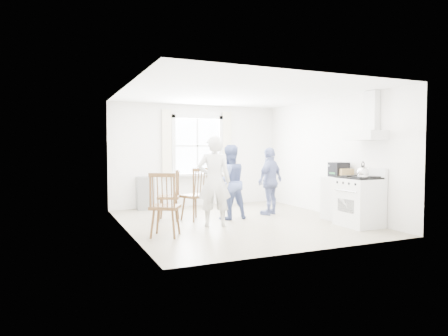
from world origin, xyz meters
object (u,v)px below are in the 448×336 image
at_px(stereo_stack, 339,170).
at_px(person_mid, 229,182).
at_px(gas_stove, 359,201).
at_px(windsor_chair_c, 174,189).
at_px(windsor_chair_b, 163,198).
at_px(person_right, 270,181).
at_px(windsor_chair_a, 199,188).
at_px(low_cabinet, 338,198).
at_px(person_left, 214,181).

relative_size(stereo_stack, person_mid, 0.22).
xyz_separation_m(gas_stove, windsor_chair_c, (-3.08, 2.01, 0.17)).
distance_m(windsor_chair_b, person_right, 3.11).
relative_size(windsor_chair_a, windsor_chair_c, 1.04).
height_order(windsor_chair_a, person_right, person_right).
bearing_deg(low_cabinet, person_left, 170.88).
bearing_deg(low_cabinet, windsor_chair_b, -177.55).
bearing_deg(stereo_stack, gas_stove, -97.47).
bearing_deg(windsor_chair_a, gas_stove, -34.23).
xyz_separation_m(gas_stove, person_right, (-0.89, 1.85, 0.27)).
bearing_deg(stereo_stack, person_right, 130.86).
bearing_deg(windsor_chair_c, person_mid, -15.75).
height_order(windsor_chair_a, person_left, person_left).
xyz_separation_m(low_cabinet, stereo_stack, (0.03, 0.02, 0.60)).
bearing_deg(person_left, windsor_chair_c, -36.89).
height_order(gas_stove, person_mid, person_mid).
xyz_separation_m(gas_stove, stereo_stack, (0.09, 0.72, 0.57)).
bearing_deg(windsor_chair_b, windsor_chair_a, 49.17).
relative_size(low_cabinet, windsor_chair_b, 0.82).
xyz_separation_m(windsor_chair_a, person_mid, (0.65, -0.08, 0.11)).
relative_size(windsor_chair_a, person_mid, 0.71).
bearing_deg(person_right, windsor_chair_a, -26.09).
bearing_deg(person_left, person_mid, -112.55).
bearing_deg(person_left, gas_stove, 178.55).
height_order(stereo_stack, windsor_chair_a, stereo_stack).
distance_m(gas_stove, stereo_stack, 0.92).
relative_size(person_left, person_right, 1.15).
bearing_deg(low_cabinet, person_mid, 153.89).
xyz_separation_m(windsor_chair_a, person_left, (0.08, -0.66, 0.19)).
relative_size(low_cabinet, person_left, 0.52).
relative_size(stereo_stack, windsor_chair_b, 0.31).
relative_size(windsor_chair_c, person_mid, 0.68).
relative_size(windsor_chair_b, person_right, 0.73).
height_order(person_left, person_right, person_left).
distance_m(stereo_stack, person_mid, 2.30).
xyz_separation_m(person_mid, person_right, (1.08, 0.16, -0.03)).
bearing_deg(windsor_chair_c, gas_stove, -33.18).
relative_size(low_cabinet, stereo_stack, 2.67).
height_order(stereo_stack, person_right, person_right).
bearing_deg(windsor_chair_b, person_mid, 33.85).
xyz_separation_m(person_left, person_right, (1.66, 0.74, -0.11)).
bearing_deg(person_mid, low_cabinet, 151.47).
bearing_deg(windsor_chair_b, windsor_chair_c, 67.12).
bearing_deg(person_mid, windsor_chair_c, -18.18).
relative_size(windsor_chair_c, person_left, 0.61).
bearing_deg(windsor_chair_b, low_cabinet, 2.45).
bearing_deg(windsor_chair_c, low_cabinet, -22.63).
distance_m(stereo_stack, windsor_chair_c, 3.45).
xyz_separation_m(gas_stove, person_mid, (-1.97, 1.70, 0.30)).
xyz_separation_m(gas_stove, windsor_chair_b, (-3.70, 0.54, 0.19)).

